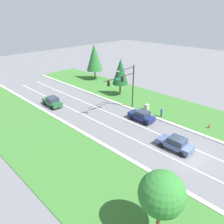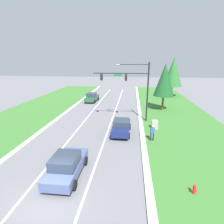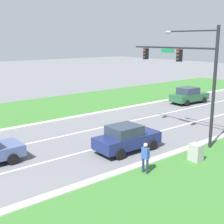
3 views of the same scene
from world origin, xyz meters
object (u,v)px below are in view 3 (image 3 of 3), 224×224
Objects in this scene: navy_sedan at (127,138)px; pedestrian at (145,157)px; utility_cabinet at (196,153)px; forest_sedan at (189,95)px; traffic_signal_mast at (188,67)px.

pedestrian is at bearing -25.29° from navy_sedan.
utility_cabinet is (3.81, 1.82, -0.30)m from navy_sedan.
forest_sedan reaches higher than utility_cabinet.
pedestrian is at bearing -100.71° from utility_cabinet.
pedestrian is (9.91, -16.62, 0.08)m from forest_sedan.
navy_sedan is at bearing -154.45° from utility_cabinet.
navy_sedan is 4.04× the size of utility_cabinet.
forest_sedan is (-6.75, 15.06, 0.02)m from navy_sedan.
navy_sedan is 2.53× the size of pedestrian.
forest_sedan is (-7.74, 10.65, -4.19)m from traffic_signal_mast.
forest_sedan is 4.31× the size of utility_cabinet.
forest_sedan is at bearing -66.68° from pedestrian.
pedestrian is at bearing -70.00° from traffic_signal_mast.
pedestrian reaches higher than utility_cabinet.
traffic_signal_mast is 4.49× the size of pedestrian.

